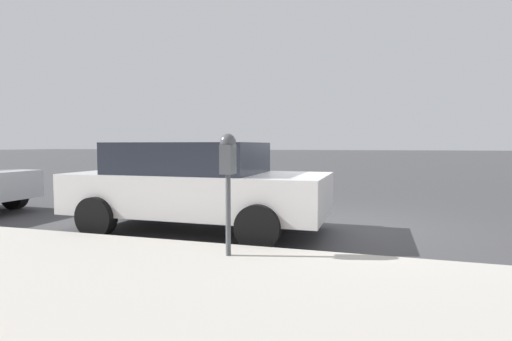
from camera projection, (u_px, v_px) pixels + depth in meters
name	position (u px, v px, depth m)	size (l,w,h in m)	color
ground_plane	(333.00, 227.00, 7.01)	(220.00, 220.00, 0.00)	#424244
parking_meter	(228.00, 163.00, 4.62)	(0.21, 0.19, 1.43)	#4C5156
car_white	(196.00, 184.00, 6.66)	(2.07, 4.25, 1.48)	silver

